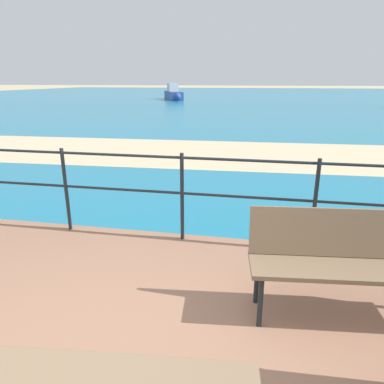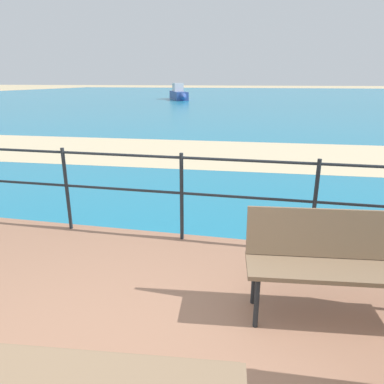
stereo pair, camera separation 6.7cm
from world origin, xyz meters
TOP-DOWN VIEW (x-y plane):
  - sea_water at (0.00, 40.00)m, footprint 90.00×90.00m
  - beach_strip at (0.00, 7.91)m, footprint 54.11×5.99m
  - park_bench at (1.61, 1.37)m, footprint 1.62×0.59m
  - railing_fence at (0.00, 2.48)m, footprint 5.94×0.04m
  - boat_mid at (-7.75, 33.24)m, footprint 3.02×5.53m

SIDE VIEW (x-z plane):
  - sea_water at x=0.00m, z-range 0.00..0.01m
  - beach_strip at x=0.00m, z-range 0.00..0.01m
  - boat_mid at x=-7.75m, z-range -0.22..1.33m
  - park_bench at x=1.61m, z-range 0.16..1.02m
  - railing_fence at x=0.00m, z-range 0.20..1.25m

